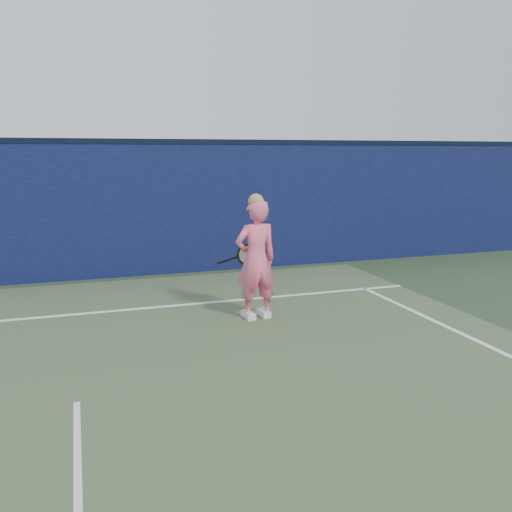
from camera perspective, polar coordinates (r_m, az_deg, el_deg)
name	(u,v)px	position (r m, az deg, el deg)	size (l,w,h in m)	color
ground	(77,459)	(4.71, -18.28, -19.62)	(80.00, 80.00, 0.00)	#2A3B24
backstop_wall	(71,213)	(10.64, -18.92, 4.34)	(24.00, 0.40, 2.50)	#0D0D39
wall_cap	(66,141)	(10.58, -19.36, 11.35)	(24.00, 0.42, 0.10)	black
player	(256,259)	(7.66, 0.00, -0.33)	(0.66, 0.47, 1.79)	#FE6386
racket	(245,255)	(8.02, -1.20, 0.08)	(0.60, 0.15, 0.32)	black
court_lines	(78,481)	(4.42, -18.25, -21.61)	(11.00, 12.04, 0.01)	white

